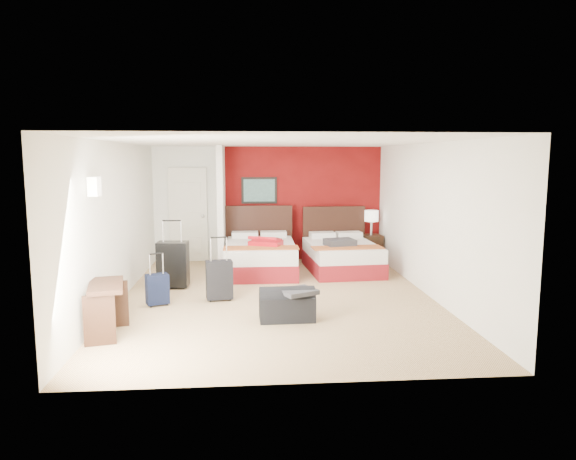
{
  "coord_description": "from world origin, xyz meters",
  "views": [
    {
      "loc": [
        -0.48,
        -8.18,
        2.26
      ],
      "look_at": [
        0.24,
        0.8,
        1.0
      ],
      "focal_mm": 32.33,
      "sensor_mm": 36.0,
      "label": 1
    }
  ],
  "objects": [
    {
      "name": "duffel_bag",
      "position": [
        0.07,
        -1.17,
        0.19
      ],
      "size": [
        0.78,
        0.43,
        0.39
      ],
      "primitive_type": "cube",
      "rotation": [
        0.0,
        0.0,
        0.02
      ],
      "color": "black",
      "rests_on": "ground"
    },
    {
      "name": "partition_wall",
      "position": [
        -1.0,
        2.61,
        1.25
      ],
      "size": [
        0.12,
        1.2,
        2.5
      ],
      "primitive_type": "cube",
      "color": "silver",
      "rests_on": "ground"
    },
    {
      "name": "suitcase_black",
      "position": [
        -1.77,
        0.81,
        0.39
      ],
      "size": [
        0.54,
        0.36,
        0.78
      ],
      "primitive_type": "cube",
      "rotation": [
        0.0,
        0.0,
        -0.07
      ],
      "color": "black",
      "rests_on": "ground"
    },
    {
      "name": "entry_door",
      "position": [
        -1.75,
        3.2,
        1.02
      ],
      "size": [
        0.82,
        0.06,
        2.05
      ],
      "primitive_type": "cube",
      "color": "silver",
      "rests_on": "ground"
    },
    {
      "name": "red_accent_panel",
      "position": [
        0.75,
        3.23,
        1.25
      ],
      "size": [
        3.5,
        0.04,
        2.5
      ],
      "primitive_type": "cube",
      "color": "maroon",
      "rests_on": "ground"
    },
    {
      "name": "bed_right",
      "position": [
        1.42,
        1.92,
        0.28
      ],
      "size": [
        1.43,
        1.96,
        0.56
      ],
      "primitive_type": "cube",
      "rotation": [
        0.0,
        0.0,
        0.07
      ],
      "color": "silver",
      "rests_on": "ground"
    },
    {
      "name": "table_lamp",
      "position": [
        2.22,
        2.8,
        0.86
      ],
      "size": [
        0.34,
        0.34,
        0.53
      ],
      "primitive_type": "cylinder",
      "rotation": [
        0.0,
        0.0,
        0.16
      ],
      "color": "white",
      "rests_on": "nightstand"
    },
    {
      "name": "suitcase_navy",
      "position": [
        -1.86,
        -0.29,
        0.23
      ],
      "size": [
        0.38,
        0.32,
        0.46
      ],
      "primitive_type": "cube",
      "rotation": [
        0.0,
        0.0,
        0.41
      ],
      "color": "black",
      "rests_on": "ground"
    },
    {
      "name": "jacket_bundle",
      "position": [
        1.32,
        1.62,
        0.63
      ],
      "size": [
        0.62,
        0.54,
        0.13
      ],
      "primitive_type": "cube",
      "rotation": [
        0.0,
        0.0,
        0.2
      ],
      "color": "#36373B",
      "rests_on": "bed_right"
    },
    {
      "name": "nightstand",
      "position": [
        2.22,
        2.8,
        0.3
      ],
      "size": [
        0.48,
        0.48,
        0.59
      ],
      "primitive_type": "cube",
      "rotation": [
        0.0,
        0.0,
        0.13
      ],
      "color": "black",
      "rests_on": "ground"
    },
    {
      "name": "desk",
      "position": [
        -2.26,
        -1.63,
        0.34
      ],
      "size": [
        0.58,
        0.89,
        0.69
      ],
      "primitive_type": "cube",
      "rotation": [
        0.0,
        0.0,
        0.22
      ],
      "color": "black",
      "rests_on": "ground"
    },
    {
      "name": "jacket_draped",
      "position": [
        0.22,
        -1.22,
        0.42
      ],
      "size": [
        0.59,
        0.56,
        0.06
      ],
      "primitive_type": "cube",
      "rotation": [
        0.0,
        0.0,
        0.46
      ],
      "color": "#333338",
      "rests_on": "duffel_bag"
    },
    {
      "name": "suitcase_charcoal",
      "position": [
        -0.93,
        -0.05,
        0.3
      ],
      "size": [
        0.45,
        0.32,
        0.61
      ],
      "primitive_type": "cube",
      "rotation": [
        0.0,
        0.0,
        0.16
      ],
      "color": "black",
      "rests_on": "ground"
    },
    {
      "name": "red_suitcase_open",
      "position": [
        -0.12,
        1.81,
        0.64
      ],
      "size": [
        0.85,
        0.97,
        0.1
      ],
      "primitive_type": "cube",
      "rotation": [
        0.0,
        0.0,
        -0.39
      ],
      "color": "red",
      "rests_on": "bed_left"
    },
    {
      "name": "ground",
      "position": [
        0.0,
        0.0,
        0.0
      ],
      "size": [
        6.5,
        6.5,
        0.0
      ],
      "primitive_type": "plane",
      "color": "tan",
      "rests_on": "ground"
    },
    {
      "name": "bed_left",
      "position": [
        -0.22,
        1.91,
        0.29
      ],
      "size": [
        1.39,
        1.97,
        0.59
      ],
      "primitive_type": "cube",
      "rotation": [
        0.0,
        0.0,
        -0.01
      ],
      "color": "white",
      "rests_on": "ground"
    },
    {
      "name": "room_walls",
      "position": [
        -1.4,
        1.42,
        1.26
      ],
      "size": [
        5.02,
        6.52,
        2.5
      ],
      "color": "white",
      "rests_on": "ground"
    }
  ]
}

